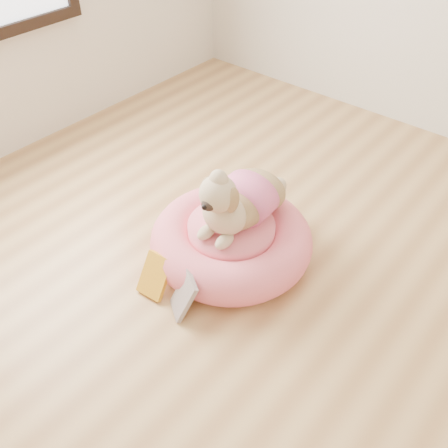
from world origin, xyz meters
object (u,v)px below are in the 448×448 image
Objects in this scene: dog at (238,190)px; book_white at (184,296)px; book_yellow at (155,276)px; pet_bed at (231,240)px.

dog reaches higher than book_white.
book_yellow is (-0.12, -0.39, -0.28)m from dog.
dog is (0.01, 0.03, 0.27)m from pet_bed.
book_yellow is 1.00× the size of book_white.
book_yellow is 0.17m from book_white.
book_yellow is at bearing -110.21° from dog.
book_white is at bearing -80.86° from pet_bed.
dog reaches higher than book_yellow.
book_yellow is at bearing -150.16° from book_white.
book_white is (0.05, -0.40, -0.27)m from dog.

